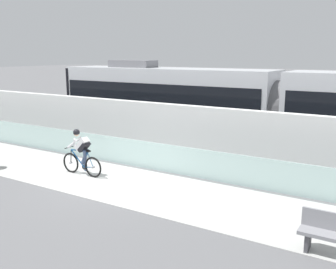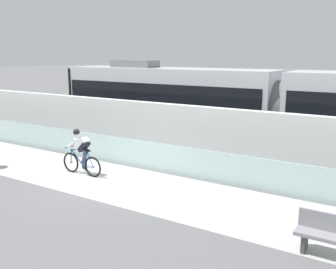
# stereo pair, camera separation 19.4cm
# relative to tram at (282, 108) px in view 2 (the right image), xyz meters

# --- Properties ---
(ground_plane) EXTENTS (200.00, 200.00, 0.00)m
(ground_plane) POSITION_rel_tram_xyz_m (-3.70, -6.85, -1.89)
(ground_plane) COLOR slate
(bike_path_deck) EXTENTS (32.00, 3.20, 0.01)m
(bike_path_deck) POSITION_rel_tram_xyz_m (-3.70, -6.85, -1.89)
(bike_path_deck) COLOR beige
(bike_path_deck) RESTS_ON ground
(glass_parapet) EXTENTS (32.00, 0.05, 1.01)m
(glass_parapet) POSITION_rel_tram_xyz_m (-3.70, -5.00, -1.39)
(glass_parapet) COLOR silver
(glass_parapet) RESTS_ON ground
(concrete_barrier_wall) EXTENTS (32.00, 0.36, 2.18)m
(concrete_barrier_wall) POSITION_rel_tram_xyz_m (-3.70, -3.20, -0.80)
(concrete_barrier_wall) COLOR white
(concrete_barrier_wall) RESTS_ON ground
(tram_rail_near) EXTENTS (32.00, 0.08, 0.01)m
(tram_rail_near) POSITION_rel_tram_xyz_m (-3.70, -0.72, -1.89)
(tram_rail_near) COLOR #595654
(tram_rail_near) RESTS_ON ground
(tram_rail_far) EXTENTS (32.00, 0.08, 0.01)m
(tram_rail_far) POSITION_rel_tram_xyz_m (-3.70, 0.72, -1.89)
(tram_rail_far) COLOR #595654
(tram_rail_far) RESTS_ON ground
(tram) EXTENTS (22.56, 2.54, 3.81)m
(tram) POSITION_rel_tram_xyz_m (0.00, 0.00, 0.00)
(tram) COLOR silver
(tram) RESTS_ON ground
(cyclist_on_bike) EXTENTS (1.77, 0.58, 1.61)m
(cyclist_on_bike) POSITION_rel_tram_xyz_m (-4.88, -6.85, -1.11)
(cyclist_on_bike) COLOR black
(cyclist_on_bike) RESTS_ON ground
(bench) EXTENTS (1.60, 0.45, 0.89)m
(bench) POSITION_rel_tram_xyz_m (3.59, -8.14, -1.41)
(bench) COLOR gray
(bench) RESTS_ON ground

